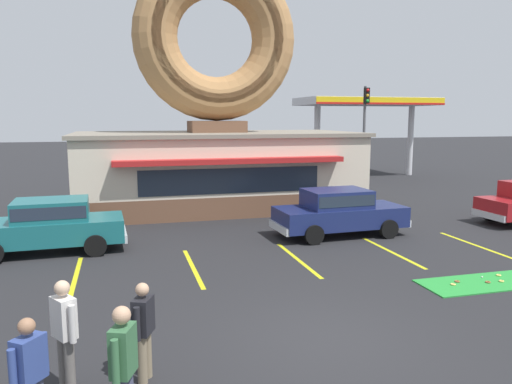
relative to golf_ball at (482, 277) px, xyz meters
The scene contains 23 objects.
ground_plane 5.55m from the golf_ball, 157.33° to the right, with size 160.00×160.00×0.00m, color #232326.
donut_shop_building 13.15m from the golf_ball, 110.79° to the left, with size 12.30×6.75×10.96m.
putting_mat 0.36m from the golf_ball, 55.03° to the right, with size 3.97×1.26×0.03m, color green.
mini_donut_near_left 0.52m from the golf_ball, ahead, with size 0.13×0.13×0.04m, color #E5C666.
mini_donut_near_right 0.82m from the golf_ball, behind, with size 0.13×0.13×0.04m, color brown.
mini_donut_mid_left 0.37m from the golf_ball, 108.91° to the right, with size 0.13×0.13×0.04m, color brown.
mini_donut_mid_centre 1.08m from the golf_ball, 165.26° to the right, with size 0.13×0.13×0.04m, color #E5C666.
mini_donut_mid_right 0.45m from the golf_ball, 56.40° to the right, with size 0.13×0.13×0.04m, color #E5C666.
golf_ball is the anchor object (origin of this frame).
car_teal 12.17m from the golf_ball, 152.82° to the left, with size 4.62×2.11×1.60m.
car_navy 5.53m from the golf_ball, 106.28° to the left, with size 4.63×2.13×1.60m.
pedestrian_blue_sweater_man 9.96m from the golf_ball, 164.02° to the right, with size 0.41×0.52×1.69m.
pedestrian_leather_jacket_man 8.89m from the golf_ball, 161.92° to the right, with size 0.37×0.56×1.56m.
pedestrian_clipboard_woman 9.68m from the golf_ball, 154.75° to the right, with size 0.36×0.56×1.74m.
pedestrian_beanie_man 10.59m from the golf_ball, 158.73° to the right, with size 0.42×0.49×1.60m.
trash_bin 13.17m from the golf_ball, 139.99° to the left, with size 0.57×0.57×0.97m.
traffic_light_pole 17.67m from the golf_ball, 72.56° to the left, with size 0.28×0.47×5.80m.
gas_station_canopy 22.57m from the golf_ball, 70.26° to the left, with size 9.00×4.46×5.30m.
parking_stripe_far_left 10.28m from the golf_ball, 163.85° to the left, with size 0.12×3.60×0.01m, color yellow.
parking_stripe_left 7.45m from the golf_ball, 157.42° to the left, with size 0.12×3.60×0.01m, color yellow.
parking_stripe_mid_left 4.82m from the golf_ball, 143.58° to the left, with size 0.12×3.60×0.01m, color yellow.
parking_stripe_centre 2.99m from the golf_ball, 107.03° to the left, with size 0.12×3.60×0.01m, color yellow.
parking_stripe_mid_right 3.56m from the golf_ball, 53.40° to the left, with size 0.12×3.60×0.01m, color yellow.
Camera 1 is at (-3.52, -8.00, 4.03)m, focal length 35.00 mm.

